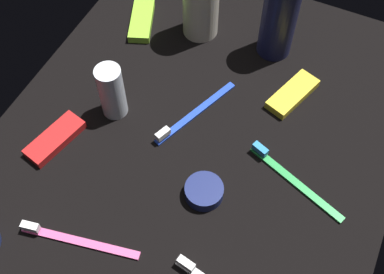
# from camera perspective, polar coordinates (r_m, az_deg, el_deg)

# --- Properties ---
(ground_plane) EXTENTS (0.84, 0.64, 0.01)m
(ground_plane) POSITION_cam_1_polar(r_m,az_deg,el_deg) (0.81, -0.00, -1.38)
(ground_plane) COLOR black
(lotion_bottle) EXTENTS (0.06, 0.06, 0.19)m
(lotion_bottle) POSITION_cam_1_polar(r_m,az_deg,el_deg) (0.89, 10.13, 13.59)
(lotion_bottle) COLOR #1B1E4A
(lotion_bottle) RESTS_ON ground_plane
(deodorant_stick) EXTENTS (0.04, 0.04, 0.10)m
(deodorant_stick) POSITION_cam_1_polar(r_m,az_deg,el_deg) (0.81, -9.34, 5.24)
(deodorant_stick) COLOR silver
(deodorant_stick) RESTS_ON ground_plane
(toothbrush_pink) EXTENTS (0.05, 0.18, 0.02)m
(toothbrush_pink) POSITION_cam_1_polar(r_m,az_deg,el_deg) (0.75, -13.72, -11.45)
(toothbrush_pink) COLOR #E55999
(toothbrush_pink) RESTS_ON ground_plane
(toothbrush_green) EXTENTS (0.07, 0.17, 0.02)m
(toothbrush_green) POSITION_cam_1_polar(r_m,az_deg,el_deg) (0.78, 11.37, -4.58)
(toothbrush_green) COLOR green
(toothbrush_green) RESTS_ON ground_plane
(toothbrush_blue) EXTENTS (0.17, 0.08, 0.02)m
(toothbrush_blue) POSITION_cam_1_polar(r_m,az_deg,el_deg) (0.83, -0.10, 2.57)
(toothbrush_blue) COLOR blue
(toothbrush_blue) RESTS_ON ground_plane
(snack_bar_yellow) EXTENTS (0.11, 0.07, 0.01)m
(snack_bar_yellow) POSITION_cam_1_polar(r_m,az_deg,el_deg) (0.87, 11.61, 4.92)
(snack_bar_yellow) COLOR yellow
(snack_bar_yellow) RESTS_ON ground_plane
(snack_bar_red) EXTENTS (0.11, 0.06, 0.01)m
(snack_bar_red) POSITION_cam_1_polar(r_m,az_deg,el_deg) (0.83, -15.65, -0.19)
(snack_bar_red) COLOR red
(snack_bar_red) RESTS_ON ground_plane
(snack_bar_lime) EXTENTS (0.11, 0.08, 0.01)m
(snack_bar_lime) POSITION_cam_1_polar(r_m,az_deg,el_deg) (0.98, -5.88, 13.28)
(snack_bar_lime) COLOR #8CD133
(snack_bar_lime) RESTS_ON ground_plane
(cream_tin_right) EXTENTS (0.06, 0.06, 0.02)m
(cream_tin_right) POSITION_cam_1_polar(r_m,az_deg,el_deg) (0.75, 1.41, -6.33)
(cream_tin_right) COLOR navy
(cream_tin_right) RESTS_ON ground_plane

